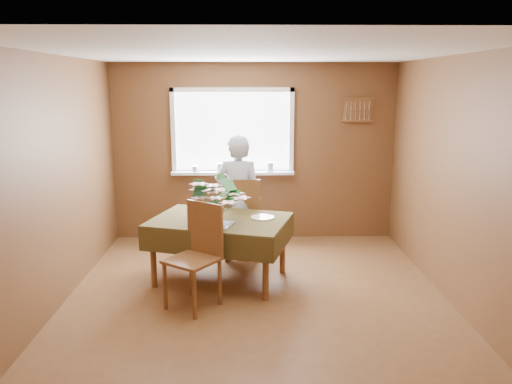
{
  "coord_description": "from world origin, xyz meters",
  "views": [
    {
      "loc": [
        -0.09,
        -4.8,
        2.23
      ],
      "look_at": [
        0.0,
        0.55,
        1.05
      ],
      "focal_mm": 35.0,
      "sensor_mm": 36.0,
      "label": 1
    }
  ],
  "objects_px": {
    "chair_far": "(242,216)",
    "flower_bouquet": "(218,197)",
    "dining_table": "(220,226)",
    "chair_near": "(198,251)",
    "seated_woman": "(238,199)"
  },
  "relations": [
    {
      "from": "chair_far",
      "to": "chair_near",
      "type": "xyz_separation_m",
      "value": [
        -0.43,
        -1.33,
        -0.01
      ]
    },
    {
      "from": "chair_far",
      "to": "flower_bouquet",
      "type": "height_order",
      "value": "flower_bouquet"
    },
    {
      "from": "dining_table",
      "to": "chair_far",
      "type": "xyz_separation_m",
      "value": [
        0.24,
        0.69,
        -0.07
      ]
    },
    {
      "from": "chair_far",
      "to": "seated_woman",
      "type": "bearing_deg",
      "value": 33.14
    },
    {
      "from": "chair_near",
      "to": "flower_bouquet",
      "type": "height_order",
      "value": "flower_bouquet"
    },
    {
      "from": "dining_table",
      "to": "chair_far",
      "type": "bearing_deg",
      "value": 87.52
    },
    {
      "from": "chair_near",
      "to": "seated_woman",
      "type": "height_order",
      "value": "seated_woman"
    },
    {
      "from": "chair_near",
      "to": "flower_bouquet",
      "type": "xyz_separation_m",
      "value": [
        0.18,
        0.45,
        0.46
      ]
    },
    {
      "from": "dining_table",
      "to": "chair_near",
      "type": "bearing_deg",
      "value": -89.92
    },
    {
      "from": "dining_table",
      "to": "chair_far",
      "type": "height_order",
      "value": "chair_far"
    },
    {
      "from": "chair_far",
      "to": "dining_table",
      "type": "bearing_deg",
      "value": 69.23
    },
    {
      "from": "dining_table",
      "to": "flower_bouquet",
      "type": "distance_m",
      "value": 0.43
    },
    {
      "from": "chair_far",
      "to": "flower_bouquet",
      "type": "distance_m",
      "value": 1.02
    },
    {
      "from": "seated_woman",
      "to": "flower_bouquet",
      "type": "distance_m",
      "value": 0.9
    },
    {
      "from": "chair_near",
      "to": "chair_far",
      "type": "bearing_deg",
      "value": 107.73
    }
  ]
}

